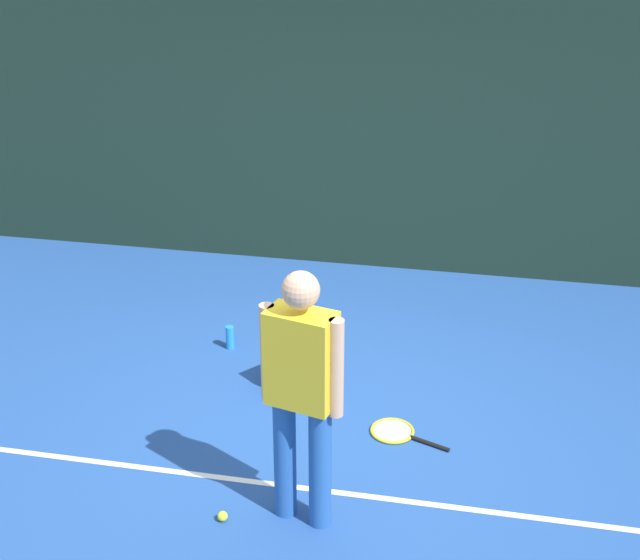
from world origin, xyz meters
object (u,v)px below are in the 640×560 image
tennis_player (302,386)px  tennis_ball_by_fence (223,516)px  tennis_racket (396,432)px  backpack (292,363)px  water_bottle (230,337)px

tennis_player → tennis_ball_by_fence: 1.06m
tennis_racket → tennis_ball_by_fence: bearing=71.2°
tennis_player → backpack: bearing=119.2°
tennis_racket → backpack: 1.02m
backpack → tennis_ball_by_fence: backpack is taller
tennis_player → tennis_racket: tennis_player is taller
tennis_player → backpack: tennis_player is taller
tennis_racket → backpack: (-0.88, 0.48, 0.20)m
backpack → tennis_ball_by_fence: size_ratio=6.67×
tennis_racket → water_bottle: (-1.54, 0.98, 0.09)m
tennis_racket → tennis_ball_by_fence: size_ratio=9.63×
tennis_ball_by_fence → backpack: bearing=87.5°
tennis_player → tennis_racket: 1.47m
tennis_racket → backpack: backpack is taller
tennis_racket → backpack: bearing=-7.6°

